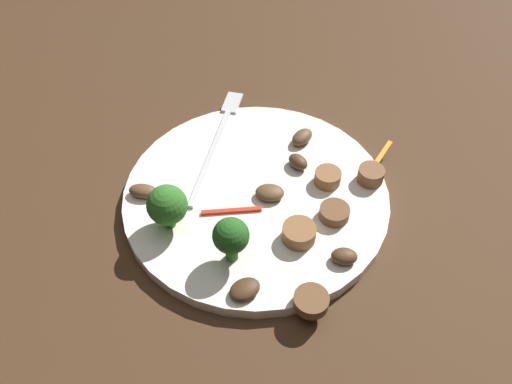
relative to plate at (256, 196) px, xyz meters
name	(u,v)px	position (x,y,z in m)	size (l,w,h in m)	color
ground_plane	(256,201)	(0.00, 0.00, -0.01)	(1.40, 1.40, 0.00)	#422B19
plate	(256,196)	(0.00, 0.00, 0.00)	(0.26, 0.26, 0.01)	white
fork	(219,136)	(0.06, 0.07, 0.01)	(0.18, 0.04, 0.00)	silver
broccoli_floret_0	(231,237)	(-0.08, -0.01, 0.04)	(0.03, 0.03, 0.05)	#296420
broccoli_floret_1	(167,205)	(-0.07, 0.06, 0.04)	(0.04, 0.04, 0.05)	#347525
sausage_slice_0	(334,215)	(0.00, -0.08, 0.01)	(0.03, 0.03, 0.01)	brown
sausage_slice_1	(299,233)	(-0.04, -0.06, 0.01)	(0.03, 0.03, 0.02)	brown
sausage_slice_2	(311,301)	(-0.10, -0.09, 0.01)	(0.03, 0.03, 0.01)	brown
sausage_slice_3	(371,175)	(0.06, -0.10, 0.01)	(0.03, 0.03, 0.02)	brown
sausage_slice_4	(328,177)	(0.04, -0.06, 0.01)	(0.03, 0.03, 0.01)	brown
mushroom_0	(302,137)	(0.09, -0.02, 0.01)	(0.03, 0.02, 0.01)	brown
mushroom_1	(344,256)	(-0.04, -0.10, 0.01)	(0.02, 0.02, 0.01)	#4C331E
mushroom_2	(271,191)	(0.00, -0.01, 0.01)	(0.03, 0.02, 0.01)	brown
mushroom_3	(298,162)	(0.05, -0.03, 0.01)	(0.02, 0.02, 0.01)	#4C331E
mushroom_4	(143,191)	(-0.05, 0.10, 0.01)	(0.03, 0.02, 0.01)	brown
mushroom_5	(245,289)	(-0.11, -0.04, 0.01)	(0.03, 0.02, 0.01)	#422B19
pepper_strip_0	(232,211)	(-0.03, 0.01, 0.01)	(0.06, 0.00, 0.00)	red
pepper_strip_1	(382,154)	(0.10, -0.10, 0.01)	(0.04, 0.00, 0.00)	orange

